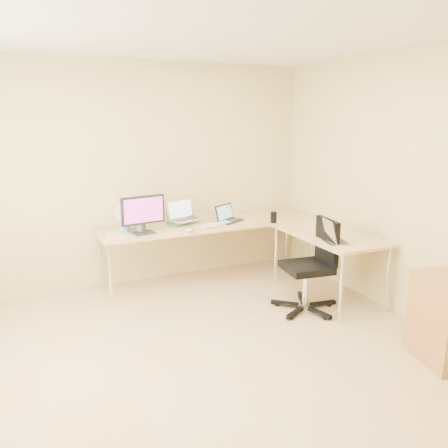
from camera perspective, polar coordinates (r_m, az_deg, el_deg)
name	(u,v)px	position (r m, az deg, el deg)	size (l,w,h in m)	color
floor	(220,367)	(3.87, -0.48, -17.50)	(4.50, 4.50, 0.00)	tan
ceiling	(219,22)	(3.37, -0.57, 23.89)	(4.50, 4.50, 0.00)	white
wall_back	(140,175)	(5.49, -10.42, 6.05)	(4.50, 4.50, 0.00)	#D9CB7D
wall_right	(424,191)	(4.66, 23.74, 3.81)	(4.50, 4.50, 0.00)	#D9CB7D
desk_main	(211,252)	(5.54, -1.66, -3.55)	(2.65, 0.70, 0.73)	tan
desk_return	(327,265)	(5.20, 12.79, -5.06)	(0.70, 1.30, 0.73)	tan
monitor	(143,215)	(5.00, -10.08, 1.15)	(0.49, 0.16, 0.42)	black
book_stack	(175,221)	(5.49, -6.15, 0.39)	(0.20, 0.27, 0.04)	#287273
laptop_center	(185,211)	(5.38, -4.95, 1.68)	(0.36, 0.28, 0.23)	silver
laptop_black	(230,213)	(5.50, 0.70, 1.35)	(0.33, 0.24, 0.21)	black
keyboard	(216,224)	(5.35, -1.04, -0.04)	(0.40, 0.11, 0.02)	white
mouse	(213,226)	(5.21, -1.40, -0.29)	(0.11, 0.07, 0.04)	silver
mug	(140,228)	(5.09, -10.44, -0.52)	(0.10, 0.10, 0.09)	silver
cd_stack	(189,231)	(5.04, -4.40, -0.88)	(0.11, 0.11, 0.03)	silver
water_bottle	(126,220)	(5.11, -12.17, 0.47)	(0.08, 0.08, 0.27)	#366CB2
papers	(117,234)	(5.06, -13.18, -1.26)	(0.24, 0.34, 0.01)	beige
white_box	(133,224)	(5.32, -11.34, 0.01)	(0.24, 0.17, 0.09)	white
desk_fan	(124,217)	(5.24, -12.41, 0.80)	(0.22, 0.22, 0.28)	white
black_cup	(274,217)	(5.49, 6.22, 0.83)	(0.08, 0.08, 0.13)	black
laptop_return	(338,234)	(4.72, 14.09, -1.18)	(0.23, 0.30, 0.20)	silver
office_chair	(306,264)	(4.77, 10.28, -4.96)	(0.58, 0.58, 0.97)	black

